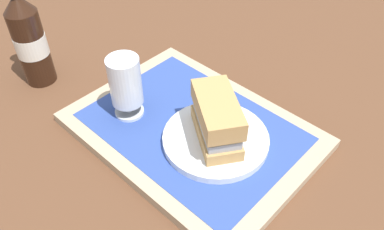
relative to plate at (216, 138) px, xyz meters
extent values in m
plane|color=brown|center=(0.06, 0.00, -0.03)|extent=(3.00, 3.00, 0.00)
cube|color=tan|center=(0.06, 0.00, -0.02)|extent=(0.44, 0.32, 0.02)
cube|color=#2D4793|center=(0.06, 0.00, -0.01)|extent=(0.38, 0.27, 0.00)
cylinder|color=white|center=(0.00, 0.00, 0.00)|extent=(0.19, 0.19, 0.01)
cube|color=tan|center=(0.00, 0.00, 0.02)|extent=(0.14, 0.13, 0.02)
cube|color=#9EA3A8|center=(0.00, 0.00, 0.04)|extent=(0.13, 0.11, 0.02)
cube|color=silver|center=(0.00, 0.00, 0.05)|extent=(0.12, 0.11, 0.01)
sphere|color=#47932D|center=(0.04, -0.03, 0.06)|extent=(0.04, 0.04, 0.04)
cube|color=tan|center=(0.00, 0.00, 0.07)|extent=(0.14, 0.13, 0.04)
cylinder|color=silver|center=(0.17, 0.06, 0.00)|extent=(0.06, 0.06, 0.01)
cylinder|color=silver|center=(0.17, 0.06, 0.01)|extent=(0.01, 0.01, 0.02)
cylinder|color=silver|center=(0.17, 0.06, 0.07)|extent=(0.06, 0.06, 0.09)
cylinder|color=gold|center=(0.17, 0.06, 0.06)|extent=(0.06, 0.06, 0.06)
cylinder|color=white|center=(0.17, 0.06, 0.09)|extent=(0.05, 0.05, 0.01)
cylinder|color=black|center=(0.42, 0.11, 0.05)|extent=(0.06, 0.06, 0.17)
cylinder|color=silver|center=(0.42, 0.11, 0.06)|extent=(0.07, 0.07, 0.05)
cone|color=black|center=(0.42, 0.11, 0.16)|extent=(0.06, 0.06, 0.04)
camera|label=1|loc=(-0.30, 0.38, 0.51)|focal=36.53mm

